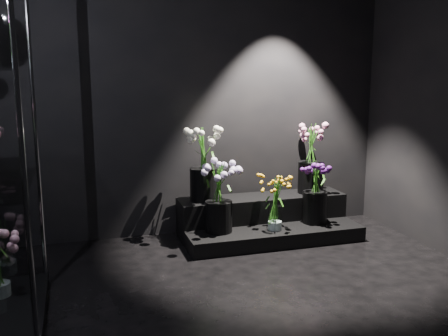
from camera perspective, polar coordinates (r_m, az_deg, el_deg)
name	(u,v)px	position (r m, az deg, el deg)	size (l,w,h in m)	color
floor	(263,324)	(3.37, 4.43, -17.35)	(4.00, 4.00, 0.00)	black
wall_back	(190,92)	(4.89, -3.94, 8.61)	(4.00, 4.00, 0.00)	black
display_riser	(266,220)	(4.97, 4.79, -5.94)	(1.69, 0.75, 0.38)	black
bouquet_orange_bells	(275,201)	(4.65, 5.88, -3.73)	(0.35, 0.35, 0.54)	white
bouquet_lilac	(219,192)	(4.55, -0.61, -2.72)	(0.47, 0.47, 0.66)	black
bouquet_purple	(315,189)	(4.92, 10.37, -2.39)	(0.35, 0.35, 0.61)	black
bouquet_cream_roses	(203,160)	(4.76, -2.36, 0.95)	(0.42, 0.42, 0.71)	black
bouquet_pink_roses	(311,154)	(5.13, 9.96, 1.58)	(0.46, 0.46, 0.71)	black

